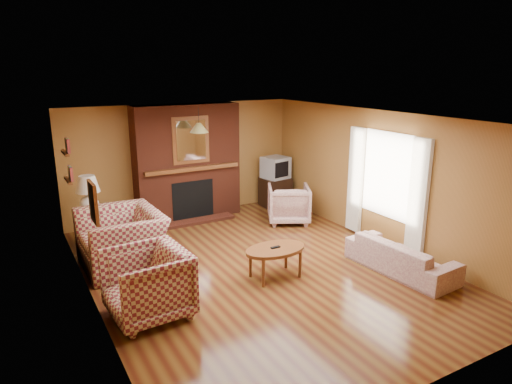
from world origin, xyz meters
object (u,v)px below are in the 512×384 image
table_lamp (88,193)px  tv_stand (275,192)px  crt_tv (276,167)px  plaid_armchair (147,284)px  floral_sofa (401,256)px  plaid_loveseat (122,239)px  side_table (92,228)px  fireplace (188,163)px  coffee_table (275,251)px  floral_armchair (289,204)px

table_lamp → tv_stand: 4.21m
crt_tv → tv_stand: bearing=90.0°
plaid_armchair → table_lamp: (-0.15, 2.99, 0.51)m
floral_sofa → table_lamp: bearing=43.6°
plaid_loveseat → floral_sofa: size_ratio=0.78×
side_table → table_lamp: (0.00, 0.00, 0.68)m
plaid_armchair → floral_sofa: bearing=76.6°
fireplace → coffee_table: size_ratio=2.47×
fireplace → plaid_armchair: (-1.95, -3.53, -0.73)m
plaid_loveseat → coffee_table: plaid_loveseat is taller
plaid_loveseat → floral_armchair: (3.54, 0.50, -0.06)m
coffee_table → floral_sofa: bearing=-23.6°
floral_sofa → coffee_table: floral_sofa is taller
plaid_loveseat → coffee_table: (1.92, -1.58, -0.03)m
tv_stand → plaid_armchair: bearing=-138.9°
table_lamp → fireplace: bearing=14.3°
floral_armchair → side_table: floral_armchair is taller
plaid_armchair → side_table: bearing=178.9°
plaid_loveseat → plaid_armchair: size_ratio=1.39×
plaid_armchair → crt_tv: crt_tv is taller
coffee_table → crt_tv: bearing=58.1°
floral_sofa → fireplace: bearing=20.3°
floral_armchair → plaid_loveseat: bearing=35.9°
fireplace → floral_sofa: 4.67m
tv_stand → fireplace: bearing=176.1°
floral_sofa → plaid_armchair: bearing=76.4°
coffee_table → side_table: (-2.17, 2.83, -0.14)m
fireplace → coffee_table: (0.07, -3.37, -0.76)m
table_lamp → side_table: bearing=-90.0°
coffee_table → table_lamp: (-2.17, 2.83, 0.54)m
floral_armchair → tv_stand: floral_armchair is taller
fireplace → side_table: size_ratio=4.18×
plaid_loveseat → floral_sofa: 4.45m
floral_sofa → side_table: (-4.00, 3.63, 0.03)m
plaid_armchair → coffee_table: size_ratio=1.02×
plaid_loveseat → tv_stand: 4.22m
side_table → tv_stand: size_ratio=0.86×
plaid_armchair → side_table: 3.00m
floral_sofa → side_table: side_table is taller
floral_sofa → table_lamp: 5.45m
tv_stand → table_lamp: bearing=-174.0°
tv_stand → coffee_table: bearing=-120.6°
floral_sofa → coffee_table: bearing=62.2°
floral_armchair → crt_tv: (0.36, 1.10, 0.52)m
plaid_armchair → side_table: (-0.15, 2.99, -0.16)m
floral_sofa → plaid_loveseat: bearing=53.4°
floral_sofa → crt_tv: 4.03m
crt_tv → fireplace: bearing=174.7°
fireplace → crt_tv: bearing=-5.3°
floral_armchair → table_lamp: 3.91m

